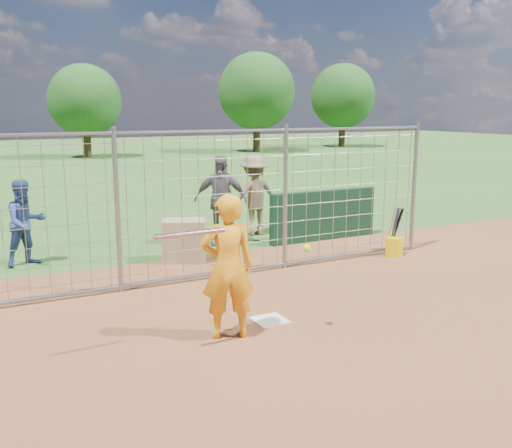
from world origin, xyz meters
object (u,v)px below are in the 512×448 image
batter (228,267)px  bystander_b (220,200)px  equipment_bin (184,240)px  bystander_c (254,195)px  bystander_a (26,223)px  bucket_with_bats (394,244)px

batter → bystander_b: size_ratio=0.97×
batter → equipment_bin: batter is taller
batter → equipment_bin: bearing=-87.2°
batter → bystander_c: size_ratio=1.01×
bystander_a → bystander_b: 3.86m
bucket_with_bats → equipment_bin: bearing=157.8°
bystander_a → batter: bearing=-88.7°
bystander_c → equipment_bin: bystander_c is taller
bystander_b → bucket_with_bats: size_ratio=1.97×
bystander_b → equipment_bin: bystander_b is taller
bystander_a → equipment_bin: size_ratio=2.00×
bucket_with_bats → bystander_a: bearing=158.1°
batter → bystander_c: batter is taller
bystander_b → bucket_with_bats: bearing=-10.5°
batter → bucket_with_bats: (4.58, 2.21, -0.68)m
bystander_b → bystander_c: (1.08, 0.54, -0.05)m
bystander_a → equipment_bin: bearing=-41.9°
batter → equipment_bin: (0.78, 3.75, -0.53)m
bucket_with_bats → bystander_b: bearing=136.8°
bystander_b → bucket_with_bats: (2.64, -2.48, -0.71)m
bystander_b → bucket_with_bats: 3.69m
batter → bystander_b: (1.95, 4.68, 0.03)m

